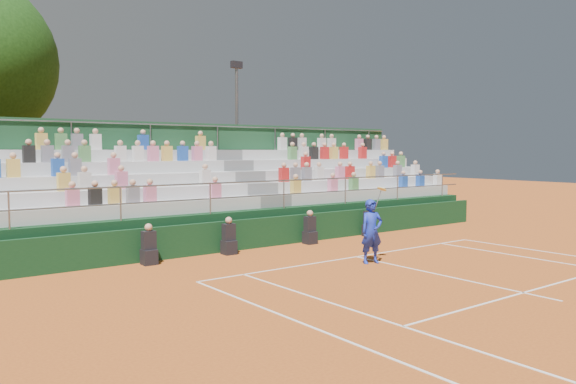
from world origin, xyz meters
TOP-DOWN VIEW (x-y plane):
  - ground at (0.00, 0.00)m, footprint 90.00×90.00m
  - courtside_wall at (0.00, 3.20)m, footprint 20.00×0.15m
  - line_officials at (-1.19, 2.75)m, footprint 9.28×0.40m
  - grandstand at (0.00, 6.44)m, footprint 20.00×5.20m
  - tennis_player at (-0.33, -0.96)m, footprint 0.92×0.61m
  - floodlight_mast at (3.48, 12.49)m, footprint 0.60×0.25m

SIDE VIEW (x-z plane):
  - ground at x=0.00m, z-range 0.00..0.00m
  - line_officials at x=-1.19m, z-range -0.12..1.07m
  - courtside_wall at x=0.00m, z-range 0.00..1.00m
  - tennis_player at x=-0.33m, z-range -0.17..2.04m
  - grandstand at x=0.00m, z-range -1.12..3.28m
  - floodlight_mast at x=3.48m, z-range 0.67..8.50m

